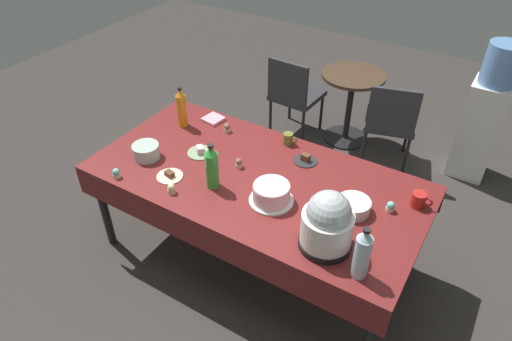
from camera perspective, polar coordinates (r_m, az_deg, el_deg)
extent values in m
plane|color=#383330|center=(3.53, 0.00, -10.35)|extent=(9.00, 9.00, 0.00)
cube|color=maroon|center=(3.03, 0.00, -1.05)|extent=(2.20, 1.10, 0.04)
cylinder|color=black|center=(3.55, -18.35, -4.38)|extent=(0.06, 0.06, 0.71)
cylinder|color=black|center=(2.75, 13.91, -19.59)|extent=(0.06, 0.06, 0.71)
cylinder|color=black|center=(4.05, -8.86, 3.07)|extent=(0.06, 0.06, 0.71)
cylinder|color=black|center=(3.37, 19.49, -7.40)|extent=(0.06, 0.06, 0.71)
cube|color=maroon|center=(2.77, -5.97, -8.83)|extent=(2.20, 0.01, 0.18)
cube|color=maroon|center=(3.48, 4.71, 2.32)|extent=(2.20, 0.01, 0.18)
cylinder|color=silver|center=(2.83, 1.91, -3.72)|extent=(0.28, 0.28, 0.01)
cylinder|color=beige|center=(2.79, 1.93, -2.81)|extent=(0.23, 0.23, 0.11)
cylinder|color=silver|center=(2.75, 1.95, -1.91)|extent=(0.22, 0.22, 0.01)
cylinder|color=black|center=(2.58, 8.53, -8.84)|extent=(0.29, 0.29, 0.04)
cylinder|color=white|center=(2.50, 8.77, -7.05)|extent=(0.28, 0.28, 0.19)
sphere|color=#B2BCC1|center=(2.42, 9.01, -5.18)|extent=(0.24, 0.24, 0.24)
cylinder|color=#B2C6BC|center=(3.25, -13.48, 2.35)|extent=(0.19, 0.19, 0.10)
cylinder|color=silver|center=(2.80, 11.97, -4.34)|extent=(0.20, 0.20, 0.08)
cylinder|color=#2D2D33|center=(3.17, 6.14, 1.22)|extent=(0.16, 0.16, 0.01)
cube|color=brown|center=(3.15, 6.17, 1.62)|extent=(0.06, 0.05, 0.05)
cylinder|color=beige|center=(3.06, -10.64, -0.71)|extent=(0.17, 0.17, 0.01)
cube|color=brown|center=(3.05, -10.69, -0.40)|extent=(0.07, 0.05, 0.03)
cylinder|color=#8CA87F|center=(3.25, -6.92, 2.21)|extent=(0.18, 0.18, 0.01)
cube|color=beige|center=(3.23, -6.95, 2.61)|extent=(0.08, 0.08, 0.05)
cylinder|color=beige|center=(3.46, -3.60, 5.05)|extent=(0.05, 0.05, 0.03)
sphere|color=brown|center=(3.44, -3.62, 5.45)|extent=(0.05, 0.05, 0.05)
cylinder|color=beige|center=(3.14, -16.88, -0.59)|extent=(0.05, 0.05, 0.03)
sphere|color=#6BC6B2|center=(3.12, -16.98, -0.17)|extent=(0.05, 0.05, 0.05)
cylinder|color=beige|center=(3.09, -2.14, 0.68)|extent=(0.05, 0.05, 0.03)
sphere|color=brown|center=(3.07, -2.15, 1.10)|extent=(0.05, 0.05, 0.05)
cylinder|color=beige|center=(2.93, -10.41, -2.49)|extent=(0.05, 0.05, 0.03)
sphere|color=beige|center=(2.91, -10.48, -2.06)|extent=(0.05, 0.05, 0.05)
cylinder|color=beige|center=(2.87, 16.28, -4.59)|extent=(0.05, 0.05, 0.03)
sphere|color=#6BC6B2|center=(2.85, 16.38, -4.16)|extent=(0.05, 0.05, 0.05)
cylinder|color=silver|center=(2.39, 12.95, -10.43)|extent=(0.08, 0.08, 0.26)
cone|color=silver|center=(2.28, 13.48, -7.82)|extent=(0.08, 0.08, 0.05)
cylinder|color=black|center=(2.26, 13.61, -7.22)|extent=(0.04, 0.04, 0.02)
cylinder|color=orange|center=(3.52, -9.17, 7.32)|extent=(0.07, 0.07, 0.25)
cone|color=orange|center=(3.44, -9.42, 9.49)|extent=(0.06, 0.06, 0.05)
cylinder|color=black|center=(3.43, -9.48, 9.99)|extent=(0.03, 0.03, 0.02)
cylinder|color=green|center=(2.88, -5.46, 0.02)|extent=(0.08, 0.08, 0.25)
cone|color=green|center=(2.79, -5.63, 2.46)|extent=(0.08, 0.08, 0.05)
cylinder|color=black|center=(2.77, -5.68, 3.03)|extent=(0.04, 0.04, 0.02)
cylinder|color=#B2231E|center=(2.94, 19.49, -3.41)|extent=(0.09, 0.09, 0.09)
torus|color=#B2231E|center=(2.93, 20.54, -3.69)|extent=(0.06, 0.01, 0.06)
cylinder|color=olive|center=(3.31, 3.99, 3.96)|extent=(0.07, 0.07, 0.09)
torus|color=olive|center=(3.29, 4.72, 3.78)|extent=(0.05, 0.01, 0.05)
cube|color=pink|center=(3.60, -5.33, 6.36)|extent=(0.16, 0.16, 0.02)
cube|color=#333338|center=(4.66, 5.14, 9.30)|extent=(0.47, 0.47, 0.05)
cube|color=#333338|center=(4.40, 3.94, 10.88)|extent=(0.42, 0.06, 0.40)
cylinder|color=black|center=(4.84, 8.10, 7.16)|extent=(0.03, 0.03, 0.40)
cylinder|color=black|center=(4.99, 4.24, 8.47)|extent=(0.03, 0.03, 0.40)
cylinder|color=black|center=(4.55, 5.81, 5.21)|extent=(0.03, 0.03, 0.40)
cylinder|color=black|center=(4.71, 1.80, 6.65)|extent=(0.03, 0.03, 0.40)
cube|color=#333338|center=(4.38, 16.27, 5.88)|extent=(0.54, 0.54, 0.05)
cube|color=#333338|center=(4.10, 16.66, 7.16)|extent=(0.41, 0.15, 0.40)
cylinder|color=black|center=(4.67, 18.23, 4.29)|extent=(0.04, 0.04, 0.40)
cylinder|color=black|center=(4.66, 13.62, 5.11)|extent=(0.04, 0.04, 0.40)
cylinder|color=black|center=(4.35, 18.09, 1.67)|extent=(0.04, 0.04, 0.40)
cylinder|color=black|center=(4.34, 13.15, 2.54)|extent=(0.04, 0.04, 0.40)
cylinder|color=#473323|center=(4.49, 12.03, 11.47)|extent=(0.60, 0.60, 0.03)
cylinder|color=black|center=(4.65, 11.47, 7.61)|extent=(0.06, 0.06, 0.67)
cylinder|color=black|center=(4.82, 10.98, 4.06)|extent=(0.44, 0.44, 0.02)
cube|color=silver|center=(4.48, 25.91, 4.52)|extent=(0.32, 0.32, 0.90)
cylinder|color=#6699D8|center=(4.22, 28.21, 11.56)|extent=(0.28, 0.28, 0.34)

